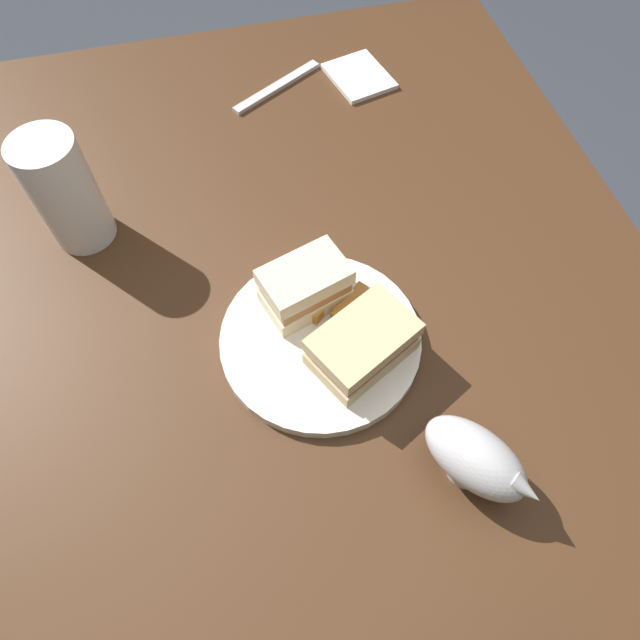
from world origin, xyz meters
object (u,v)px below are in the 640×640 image
(plate, at_px, (320,340))
(napkin, at_px, (359,76))
(gravy_boat, at_px, (476,459))
(sandwich_half_left, at_px, (363,344))
(sandwich_half_right, at_px, (305,286))
(pint_glass, at_px, (68,199))
(fork, at_px, (277,87))

(plate, relative_size, napkin, 2.25)
(gravy_boat, xyz_separation_m, napkin, (-0.67, 0.07, -0.04))
(plate, distance_m, sandwich_half_left, 0.07)
(plate, xyz_separation_m, napkin, (-0.48, 0.19, -0.00))
(napkin, bearing_deg, sandwich_half_right, -24.66)
(pint_glass, height_order, fork, pint_glass)
(plate, relative_size, sandwich_half_right, 2.10)
(sandwich_half_left, height_order, napkin, sandwich_half_left)
(plate, relative_size, gravy_boat, 1.85)
(gravy_boat, bearing_deg, napkin, 173.85)
(sandwich_half_right, bearing_deg, fork, 172.82)
(pint_glass, xyz_separation_m, fork, (-0.24, 0.32, -0.07))
(pint_glass, relative_size, fork, 0.89)
(gravy_boat, xyz_separation_m, fork, (-0.68, -0.07, -0.04))
(plate, distance_m, napkin, 0.52)
(sandwich_half_left, xyz_separation_m, gravy_boat, (0.16, 0.08, 0.00))
(plate, xyz_separation_m, sandwich_half_left, (0.04, 0.04, 0.04))
(sandwich_half_left, xyz_separation_m, napkin, (-0.52, 0.15, -0.04))
(gravy_boat, bearing_deg, fork, -174.32)
(sandwich_half_left, distance_m, fork, 0.53)
(sandwich_half_right, height_order, fork, sandwich_half_right)
(sandwich_half_right, xyz_separation_m, pint_glass, (-0.20, -0.27, 0.02))
(pint_glass, xyz_separation_m, gravy_boat, (0.45, 0.39, -0.02))
(pint_glass, height_order, napkin, pint_glass)
(plate, xyz_separation_m, gravy_boat, (0.19, 0.12, 0.04))
(pint_glass, distance_m, fork, 0.41)
(pint_glass, bearing_deg, plate, 47.61)
(plate, distance_m, pint_glass, 0.38)
(fork, bearing_deg, pint_glass, -173.21)
(pint_glass, distance_m, gravy_boat, 0.59)
(gravy_boat, relative_size, napkin, 1.21)
(fork, bearing_deg, sandwich_half_left, -120.36)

